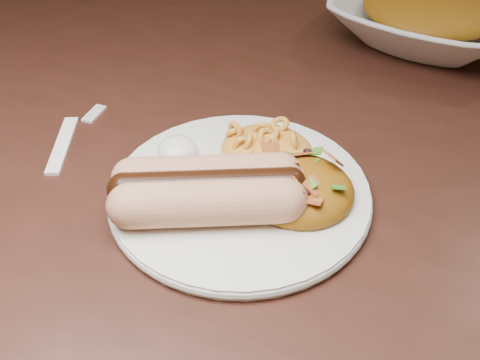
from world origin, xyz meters
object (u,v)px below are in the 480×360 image
(plate, at_px, (240,193))
(fork, at_px, (62,145))
(table, at_px, (215,151))
(serving_bowl, at_px, (429,17))

(plate, relative_size, fork, 1.69)
(table, bearing_deg, fork, -124.87)
(table, distance_m, serving_bowl, 0.35)
(table, relative_size, serving_bowl, 6.04)
(fork, bearing_deg, plate, -24.80)
(plate, height_order, fork, plate)
(plate, xyz_separation_m, serving_bowl, (0.13, 0.41, 0.03))
(fork, bearing_deg, serving_bowl, 27.80)
(fork, height_order, serving_bowl, serving_bowl)
(plate, bearing_deg, table, 119.56)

